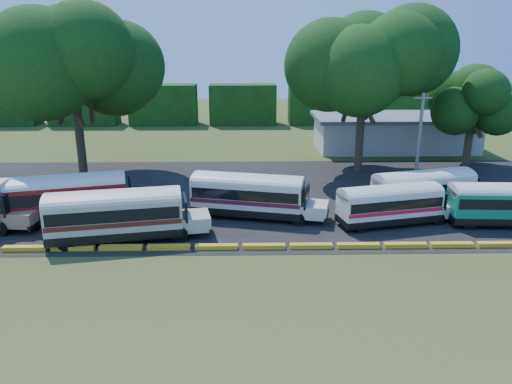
{
  "coord_description": "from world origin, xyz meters",
  "views": [
    {
      "loc": [
        0.4,
        -28.04,
        12.85
      ],
      "look_at": [
        1.11,
        6.0,
        2.2
      ],
      "focal_mm": 35.0,
      "sensor_mm": 36.0,
      "label": 1
    }
  ],
  "objects_px": {
    "bus_white_red": "(392,203)",
    "bus_cream_west": "(118,212)",
    "bus_red": "(67,195)",
    "tree_west": "(71,56)",
    "bus_teal": "(509,202)"
  },
  "relations": [
    {
      "from": "bus_red",
      "to": "bus_cream_west",
      "type": "height_order",
      "value": "bus_red"
    },
    {
      "from": "bus_red",
      "to": "tree_west",
      "type": "relative_size",
      "value": 0.71
    },
    {
      "from": "bus_white_red",
      "to": "bus_teal",
      "type": "relative_size",
      "value": 0.97
    },
    {
      "from": "bus_cream_west",
      "to": "tree_west",
      "type": "height_order",
      "value": "tree_west"
    },
    {
      "from": "bus_white_red",
      "to": "tree_west",
      "type": "bearing_deg",
      "value": 140.31
    },
    {
      "from": "bus_white_red",
      "to": "bus_teal",
      "type": "bearing_deg",
      "value": -15.25
    },
    {
      "from": "bus_teal",
      "to": "tree_west",
      "type": "bearing_deg",
      "value": 162.28
    },
    {
      "from": "bus_white_red",
      "to": "tree_west",
      "type": "height_order",
      "value": "tree_west"
    },
    {
      "from": "bus_red",
      "to": "bus_white_red",
      "type": "distance_m",
      "value": 23.13
    },
    {
      "from": "tree_west",
      "to": "bus_white_red",
      "type": "bearing_deg",
      "value": -26.53
    },
    {
      "from": "bus_red",
      "to": "bus_cream_west",
      "type": "bearing_deg",
      "value": -52.08
    },
    {
      "from": "bus_red",
      "to": "tree_west",
      "type": "bearing_deg",
      "value": 88.15
    },
    {
      "from": "bus_white_red",
      "to": "bus_cream_west",
      "type": "bearing_deg",
      "value": 174.41
    },
    {
      "from": "bus_red",
      "to": "bus_cream_west",
      "type": "relative_size",
      "value": 1.03
    },
    {
      "from": "bus_red",
      "to": "bus_cream_west",
      "type": "distance_m",
      "value": 5.73
    }
  ]
}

